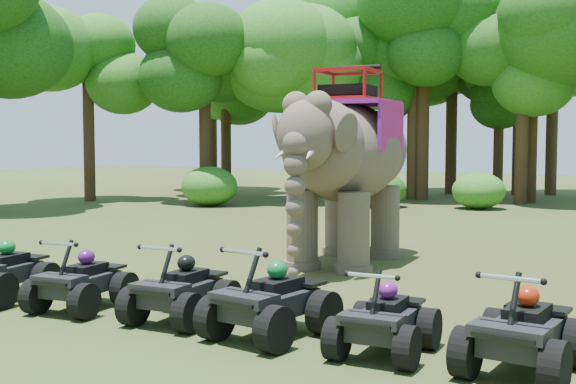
% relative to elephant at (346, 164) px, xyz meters
% --- Properties ---
extents(ground, '(110.00, 110.00, 0.00)m').
position_rel_elephant_xyz_m(ground, '(0.32, -4.58, -2.34)').
color(ground, '#47381E').
rests_on(ground, ground).
extents(elephant, '(2.87, 5.74, 4.68)m').
position_rel_elephant_xyz_m(elephant, '(0.00, 0.00, 0.00)').
color(elephant, brown).
rests_on(elephant, ground).
extents(atv_0, '(1.54, 1.95, 1.32)m').
position_rel_elephant_xyz_m(atv_0, '(-3.78, -6.73, -1.68)').
color(atv_0, black).
rests_on(atv_0, ground).
extents(atv_1, '(1.40, 1.81, 1.25)m').
position_rel_elephant_xyz_m(atv_1, '(-1.94, -6.59, -1.71)').
color(atv_1, black).
rests_on(atv_1, ground).
extents(atv_2, '(1.35, 1.80, 1.29)m').
position_rel_elephant_xyz_m(atv_2, '(0.03, -6.39, -1.69)').
color(atv_2, black).
rests_on(atv_2, ground).
extents(atv_3, '(1.60, 2.03, 1.38)m').
position_rel_elephant_xyz_m(atv_3, '(1.77, -6.51, -1.65)').
color(atv_3, black).
rests_on(atv_3, ground).
extents(atv_4, '(1.26, 1.67, 1.20)m').
position_rel_elephant_xyz_m(atv_4, '(3.55, -6.51, -1.74)').
color(atv_4, black).
rests_on(atv_4, ground).
extents(atv_5, '(1.45, 1.89, 1.32)m').
position_rel_elephant_xyz_m(atv_5, '(5.34, -6.40, -1.68)').
color(atv_5, black).
rests_on(atv_5, ground).
extents(tree_0, '(6.74, 6.74, 9.63)m').
position_rel_elephant_xyz_m(tree_0, '(0.32, 18.64, 2.48)').
color(tree_0, '#195114').
rests_on(tree_0, ground).
extents(tree_22, '(5.57, 5.57, 7.95)m').
position_rel_elephant_xyz_m(tree_22, '(-18.25, 10.24, 1.64)').
color(tree_22, '#195114').
rests_on(tree_22, ground).
extents(tree_23, '(6.09, 6.09, 8.70)m').
position_rel_elephant_xyz_m(tree_23, '(-12.99, 12.44, 2.01)').
color(tree_23, '#195114').
rests_on(tree_23, ground).
extents(tree_24, '(6.88, 6.88, 9.83)m').
position_rel_elephant_xyz_m(tree_24, '(-8.58, 14.37, 2.58)').
color(tree_24, '#195114').
rests_on(tree_24, ground).
extents(tree_25, '(6.10, 6.10, 8.72)m').
position_rel_elephant_xyz_m(tree_25, '(-4.93, 18.71, 2.02)').
color(tree_25, '#195114').
rests_on(tree_25, ground).
extents(tree_26, '(7.24, 7.24, 10.35)m').
position_rel_elephant_xyz_m(tree_26, '(-4.40, 23.51, 2.83)').
color(tree_26, '#195114').
rests_on(tree_26, ground).
extents(tree_27, '(6.24, 6.24, 8.91)m').
position_rel_elephant_xyz_m(tree_27, '(-6.72, 18.92, 2.12)').
color(tree_27, '#195114').
rests_on(tree_27, ground).
extents(tree_28, '(4.93, 4.93, 7.04)m').
position_rel_elephant_xyz_m(tree_28, '(-1.64, 22.62, 1.18)').
color(tree_28, '#195114').
rests_on(tree_28, ground).
extents(tree_29, '(7.56, 7.56, 10.81)m').
position_rel_elephant_xyz_m(tree_29, '(-4.43, 18.73, 3.07)').
color(tree_29, '#195114').
rests_on(tree_29, ground).
extents(tree_30, '(5.63, 5.63, 8.04)m').
position_rel_elephant_xyz_m(tree_30, '(-14.45, 16.37, 1.68)').
color(tree_30, '#195114').
rests_on(tree_30, ground).
extents(tree_33, '(7.15, 7.15, 10.21)m').
position_rel_elephant_xyz_m(tree_33, '(-9.27, 20.89, 2.77)').
color(tree_33, '#195114').
rests_on(tree_33, ground).
extents(tree_34, '(6.24, 6.24, 8.91)m').
position_rel_elephant_xyz_m(tree_34, '(-1.02, 24.41, 2.12)').
color(tree_34, '#195114').
rests_on(tree_34, ground).
extents(tree_35, '(6.74, 6.74, 9.63)m').
position_rel_elephant_xyz_m(tree_35, '(-17.08, 18.82, 2.48)').
color(tree_35, '#195114').
rests_on(tree_35, ground).
extents(tree_36, '(5.45, 5.45, 7.79)m').
position_rel_elephant_xyz_m(tree_36, '(0.57, 19.62, 1.55)').
color(tree_36, '#195114').
rests_on(tree_36, ground).
extents(tree_37, '(7.23, 7.23, 10.33)m').
position_rel_elephant_xyz_m(tree_37, '(0.59, 25.16, 2.83)').
color(tree_37, '#195114').
rests_on(tree_37, ground).
extents(tree_38, '(5.64, 5.64, 8.06)m').
position_rel_elephant_xyz_m(tree_38, '(-10.19, 20.02, 1.69)').
color(tree_38, '#195114').
rests_on(tree_38, ground).
extents(tree_39, '(5.10, 5.10, 7.29)m').
position_rel_elephant_xyz_m(tree_39, '(-7.70, 18.19, 1.30)').
color(tree_39, '#195114').
rests_on(tree_39, ground).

